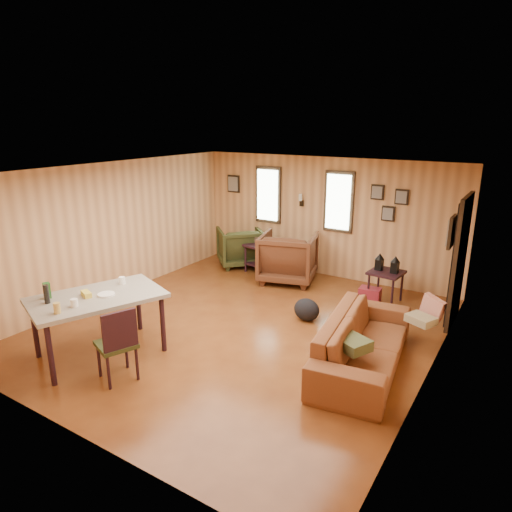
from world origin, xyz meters
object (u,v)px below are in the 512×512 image
(end_table, at_px, (261,253))
(side_table, at_px, (387,270))
(recliner_green, at_px, (240,245))
(sofa, at_px, (364,334))
(dining_table, at_px, (96,301))
(recliner_brown, at_px, (288,255))

(end_table, bearing_deg, side_table, -4.83)
(recliner_green, bearing_deg, sofa, 98.44)
(dining_table, bearing_deg, recliner_brown, 100.63)
(dining_table, bearing_deg, recliner_green, 119.70)
(side_table, height_order, dining_table, dining_table)
(end_table, bearing_deg, sofa, -39.26)
(end_table, distance_m, dining_table, 4.18)
(recliner_green, xyz_separation_m, side_table, (3.35, -0.40, 0.13))
(end_table, bearing_deg, dining_table, -90.31)
(side_table, xyz_separation_m, dining_table, (-2.73, -3.93, 0.19))
(recliner_brown, relative_size, side_table, 1.24)
(recliner_brown, xyz_separation_m, dining_table, (-0.77, -3.97, 0.24))
(sofa, xyz_separation_m, dining_table, (-3.15, -1.61, 0.33))
(recliner_brown, bearing_deg, recliner_green, -30.40)
(recliner_green, bearing_deg, side_table, 127.52)
(side_table, bearing_deg, end_table, 175.17)
(recliner_brown, distance_m, dining_table, 4.06)
(sofa, xyz_separation_m, recliner_green, (-3.77, 2.72, 0.01))
(side_table, bearing_deg, sofa, -79.76)
(side_table, bearing_deg, dining_table, -124.73)
(recliner_brown, distance_m, recliner_green, 1.43)
(recliner_green, relative_size, end_table, 1.25)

